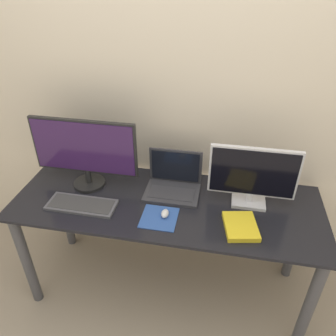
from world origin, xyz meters
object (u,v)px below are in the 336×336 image
keyboard (82,205)px  monitor_left (85,151)px  monitor_right (253,176)px  laptop (173,182)px  book (241,226)px  mouse (165,214)px

keyboard → monitor_left: bearing=100.2°
monitor_right → laptop: bearing=174.3°
monitor_left → book: size_ratio=2.66×
book → keyboard: bearing=179.0°
laptop → keyboard: (-0.49, -0.26, -0.05)m
keyboard → monitor_right: bearing=12.6°
laptop → mouse: size_ratio=4.89×
monitor_left → monitor_right: size_ratio=1.31×
keyboard → mouse: 0.49m
mouse → laptop: bearing=89.7°
monitor_right → book: (-0.04, -0.23, -0.18)m
monitor_right → mouse: size_ratio=7.31×
monitor_right → mouse: bearing=-155.1°
keyboard → mouse: (0.49, 0.00, 0.01)m
monitor_right → laptop: 0.47m
keyboard → laptop: bearing=27.6°
monitor_right → mouse: monitor_right is taller
monitor_right → book: 0.29m
mouse → keyboard: bearing=-179.9°
monitor_left → mouse: monitor_left is taller
book → monitor_right: bearing=79.1°
keyboard → book: bearing=-1.0°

